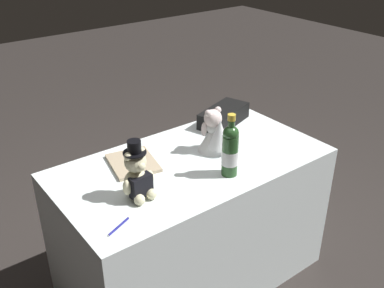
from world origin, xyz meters
TOP-DOWN VIEW (x-y plane):
  - ground_plane at (0.00, 0.00)m, footprint 12.00×12.00m
  - reception_table at (0.00, 0.00)m, footprint 1.42×0.75m
  - teddy_bear_groom at (0.39, 0.11)m, footprint 0.16×0.14m
  - teddy_bear_bride at (-0.16, -0.02)m, footprint 0.16×0.20m
  - champagne_bottle at (-0.07, 0.21)m, footprint 0.08×0.08m
  - signing_pen at (0.57, 0.25)m, footprint 0.13×0.06m
  - gift_case_black at (-0.43, -0.25)m, footprint 0.38×0.27m
  - guestbook at (0.26, -0.16)m, footprint 0.27×0.31m

SIDE VIEW (x-z plane):
  - ground_plane at x=0.00m, z-range 0.00..0.00m
  - reception_table at x=0.00m, z-range 0.00..0.79m
  - signing_pen at x=0.57m, z-range 0.79..0.80m
  - guestbook at x=0.26m, z-range 0.79..0.81m
  - gift_case_black at x=-0.43m, z-range 0.79..0.88m
  - teddy_bear_bride at x=-0.16m, z-range 0.77..1.02m
  - teddy_bear_groom at x=0.39m, z-range 0.76..1.04m
  - champagne_bottle at x=-0.07m, z-range 0.76..1.08m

